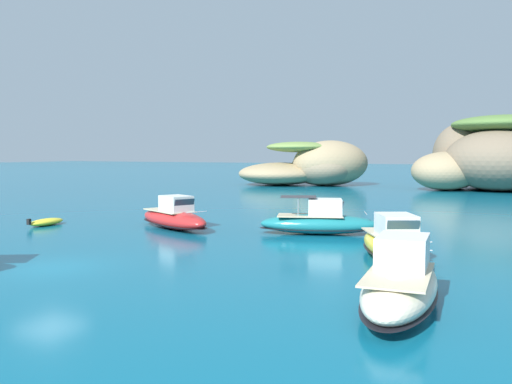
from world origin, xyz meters
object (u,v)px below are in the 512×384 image
at_px(motorboat_yellow, 394,245).
at_px(motorboat_teal, 319,222).
at_px(motorboat_cream, 401,283).
at_px(islet_small, 312,166).
at_px(dinghy_tender, 46,222).
at_px(motorboat_red, 174,217).
at_px(islet_large, 495,162).

distance_m(motorboat_yellow, motorboat_teal, 7.69).
relative_size(motorboat_teal, motorboat_cream, 0.98).
bearing_deg(islet_small, motorboat_cream, -67.49).
relative_size(motorboat_yellow, motorboat_cream, 0.98).
distance_m(motorboat_teal, dinghy_tender, 17.38).
bearing_deg(motorboat_teal, motorboat_yellow, -46.58).
height_order(islet_small, dinghy_tender, islet_small).
height_order(motorboat_red, dinghy_tender, motorboat_red).
distance_m(islet_small, motorboat_cream, 58.78).
xyz_separation_m(motorboat_teal, motorboat_red, (-8.74, -1.82, -0.00)).
relative_size(motorboat_cream, dinghy_tender, 2.56).
relative_size(islet_small, dinghy_tender, 7.88).
distance_m(islet_large, dinghy_tender, 55.55).
height_order(motorboat_teal, dinghy_tender, motorboat_teal).
bearing_deg(motorboat_cream, islet_small, 112.51).
height_order(islet_small, motorboat_cream, islet_small).
bearing_deg(islet_large, motorboat_red, -109.49).
distance_m(motorboat_teal, motorboat_cream, 14.05).
distance_m(islet_small, motorboat_red, 44.41).
bearing_deg(motorboat_cream, motorboat_teal, 119.09).
bearing_deg(islet_small, motorboat_red, -81.02).
bearing_deg(motorboat_yellow, islet_large, 87.01).
bearing_deg(motorboat_teal, dinghy_tender, -165.73).
xyz_separation_m(motorboat_teal, dinghy_tender, (-16.84, -4.28, -0.46)).
bearing_deg(islet_large, motorboat_teal, -99.95).
bearing_deg(motorboat_teal, islet_small, 110.46).
distance_m(motorboat_yellow, dinghy_tender, 22.17).
height_order(motorboat_teal, motorboat_red, motorboat_teal).
bearing_deg(motorboat_yellow, motorboat_cream, -77.03).
distance_m(islet_large, motorboat_red, 50.09).
xyz_separation_m(motorboat_cream, dinghy_tender, (-23.66, 7.99, -0.48)).
bearing_deg(motorboat_yellow, dinghy_tender, 176.62).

